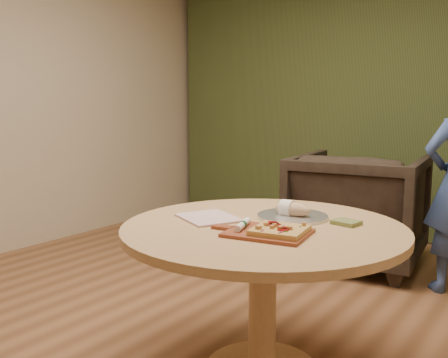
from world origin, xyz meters
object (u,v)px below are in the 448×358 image
serving_tray (292,216)px  bread_roll (291,209)px  flatbread_pizza (280,230)px  cutlery_roll (243,225)px  armchair (359,203)px  pizza_paddle (266,233)px  pedestal_table (263,254)px

serving_tray → bread_roll: 0.04m
bread_roll → serving_tray: bearing=0.0°
flatbread_pizza → bread_roll: (-0.13, 0.35, 0.02)m
cutlery_roll → armchair: 2.12m
serving_tray → pizza_paddle: bearing=-81.4°
pedestal_table → bread_roll: bearing=81.9°
serving_tray → armchair: (-0.28, 1.72, -0.25)m
bread_roll → armchair: bearing=99.1°
cutlery_roll → armchair: (-0.22, 2.09, -0.27)m
pizza_paddle → armchair: bearing=90.0°
pedestal_table → bread_roll: (0.03, 0.22, 0.18)m
pizza_paddle → bread_roll: 0.36m
bread_roll → armchair: (-0.27, 1.72, -0.28)m
pedestal_table → cutlery_roll: 0.23m
flatbread_pizza → serving_tray: bearing=108.8°
pizza_paddle → serving_tray: bearing=89.4°
bread_roll → armchair: armchair is taller
armchair → serving_tray: bearing=93.0°
armchair → flatbread_pizza: bearing=94.7°
pedestal_table → pizza_paddle: (0.09, -0.14, 0.15)m
serving_tray → flatbread_pizza: bearing=-71.2°
pedestal_table → cutlery_roll: cutlery_roll is taller
flatbread_pizza → armchair: (-0.40, 2.07, -0.27)m
flatbread_pizza → serving_tray: (-0.12, 0.35, -0.02)m
pizza_paddle → flatbread_pizza: flatbread_pizza is taller
cutlery_roll → bread_roll: bearing=64.3°
bread_roll → pedestal_table: bearing=-98.1°
serving_tray → cutlery_roll: bearing=-99.2°
serving_tray → bread_roll: size_ratio=1.84×
cutlery_roll → flatbread_pizza: bearing=-11.3°
bread_roll → pizza_paddle: bearing=-80.0°
pedestal_table → armchair: (-0.24, 1.94, -0.10)m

